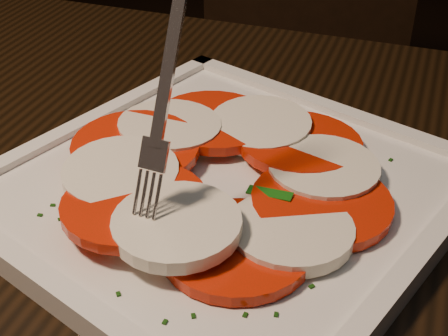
{
  "coord_description": "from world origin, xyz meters",
  "views": [
    {
      "loc": [
        0.09,
        -0.44,
        1.04
      ],
      "look_at": [
        -0.04,
        -0.09,
        0.78
      ],
      "focal_mm": 50.0,
      "sensor_mm": 36.0,
      "label": 1
    }
  ],
  "objects": [
    {
      "name": "fork",
      "position": [
        -0.06,
        -0.12,
        0.86
      ],
      "size": [
        0.04,
        0.08,
        0.15
      ],
      "primitive_type": null,
      "rotation": [
        0.0,
        0.0,
        -0.07
      ],
      "color": "white",
      "rests_on": "caprese_salad"
    },
    {
      "name": "chair",
      "position": [
        -0.14,
        0.66,
        0.53
      ],
      "size": [
        0.47,
        0.47,
        0.93
      ],
      "rotation": [
        0.0,
        0.0,
        0.13
      ],
      "color": "black",
      "rests_on": "ground"
    },
    {
      "name": "caprese_salad",
      "position": [
        -0.04,
        -0.09,
        0.78
      ],
      "size": [
        0.25,
        0.26,
        0.03
      ],
      "color": "red",
      "rests_on": "plate"
    },
    {
      "name": "plate",
      "position": [
        -0.04,
        -0.09,
        0.76
      ],
      "size": [
        0.4,
        0.4,
        0.01
      ],
      "primitive_type": "cube",
      "rotation": [
        0.0,
        0.0,
        -0.34
      ],
      "color": "white",
      "rests_on": "table"
    }
  ]
}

